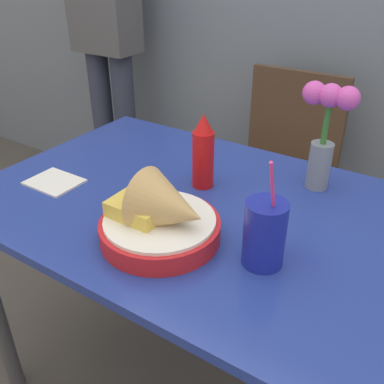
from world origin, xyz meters
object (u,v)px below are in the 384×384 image
food_basket (164,219)px  drink_cup (264,236)px  ketchup_bottle (203,152)px  chair_far_window (283,161)px  person_standing (104,14)px  flower_vase (326,127)px

food_basket → drink_cup: 0.22m
food_basket → drink_cup: size_ratio=1.08×
drink_cup → food_basket: bearing=-167.4°
ketchup_bottle → chair_far_window: bearing=91.6°
chair_far_window → food_basket: food_basket is taller
chair_far_window → food_basket: size_ratio=3.28×
ketchup_bottle → drink_cup: drink_cup is taller
food_basket → person_standing: size_ratio=0.15×
drink_cup → chair_far_window: bearing=108.6°
food_basket → drink_cup: bearing=12.6°
ketchup_bottle → drink_cup: bearing=-37.6°
chair_far_window → food_basket: bearing=-85.1°
chair_far_window → ketchup_bottle: size_ratio=4.31×
ketchup_bottle → person_standing: 1.23m
chair_far_window → flower_vase: 0.69m
food_basket → person_standing: bearing=137.4°
ketchup_bottle → drink_cup: 0.35m
chair_far_window → drink_cup: drink_cup is taller
chair_far_window → flower_vase: bearing=-60.8°
person_standing → drink_cup: bearing=-35.9°
chair_far_window → flower_vase: size_ratio=3.11×
person_standing → food_basket: bearing=-42.6°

